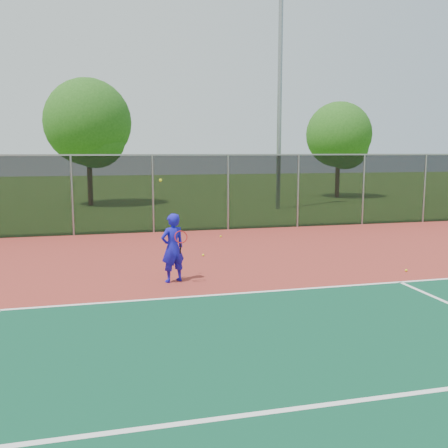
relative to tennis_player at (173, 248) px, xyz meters
name	(u,v)px	position (x,y,z in m)	size (l,w,h in m)	color
ground	(398,334)	(3.31, -4.39, -0.86)	(120.00, 120.00, 0.00)	#39621C
court_apron	(344,301)	(3.31, -2.39, -0.85)	(30.00, 20.00, 0.02)	#9C3227
fence_back	(228,191)	(3.31, 7.61, 0.70)	(30.00, 0.06, 3.03)	black
tennis_player	(173,248)	(0.00, 0.00, 0.00)	(0.71, 0.71, 2.50)	#1913BA
practice_ball_0	(221,236)	(2.59, 5.85, -0.80)	(0.07, 0.07, 0.07)	yellow
practice_ball_2	(203,255)	(1.30, 2.74, -0.80)	(0.07, 0.07, 0.07)	yellow
practice_ball_3	(406,270)	(6.10, -0.46, -0.80)	(0.07, 0.07, 0.07)	yellow
floodlight_n	(280,79)	(7.85, 14.24, 6.13)	(0.90, 0.40, 12.43)	gray
tree_back_left	(90,126)	(-2.16, 18.46, 3.73)	(4.98, 4.98, 7.32)	#3D2316
tree_back_mid	(340,138)	(14.24, 19.66, 3.21)	(4.41, 4.41, 6.48)	#3D2316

